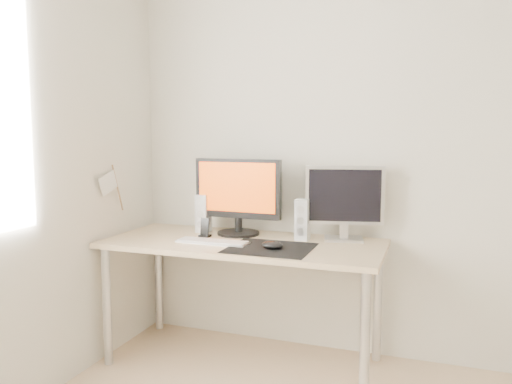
# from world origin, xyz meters

# --- Properties ---
(wall_back) EXTENTS (3.50, 0.00, 3.50)m
(wall_back) POSITION_xyz_m (0.00, 1.75, 1.25)
(wall_back) COLOR white
(wall_back) RESTS_ON ground
(mousepad) EXTENTS (0.45, 0.40, 0.00)m
(mousepad) POSITION_xyz_m (-0.73, 1.26, 0.73)
(mousepad) COLOR black
(mousepad) RESTS_ON desk
(mouse) EXTENTS (0.12, 0.07, 0.04)m
(mouse) POSITION_xyz_m (-0.71, 1.23, 0.75)
(mouse) COLOR black
(mouse) RESTS_ON mousepad
(desk) EXTENTS (1.60, 0.70, 0.73)m
(desk) POSITION_xyz_m (-0.93, 1.38, 0.65)
(desk) COLOR #D1B587
(desk) RESTS_ON ground
(main_monitor) EXTENTS (0.55, 0.27, 0.47)m
(main_monitor) POSITION_xyz_m (-1.03, 1.55, 0.98)
(main_monitor) COLOR black
(main_monitor) RESTS_ON desk
(second_monitor) EXTENTS (0.45, 0.20, 0.43)m
(second_monitor) POSITION_xyz_m (-0.39, 1.60, 0.97)
(second_monitor) COLOR silver
(second_monitor) RESTS_ON desk
(speaker_left) EXTENTS (0.08, 0.09, 0.24)m
(speaker_left) POSITION_xyz_m (-1.27, 1.55, 0.85)
(speaker_left) COLOR white
(speaker_left) RESTS_ON desk
(speaker_right) EXTENTS (0.08, 0.09, 0.24)m
(speaker_right) POSITION_xyz_m (-0.62, 1.53, 0.85)
(speaker_right) COLOR silver
(speaker_right) RESTS_ON desk
(keyboard) EXTENTS (0.42, 0.13, 0.02)m
(keyboard) POSITION_xyz_m (-1.08, 1.27, 0.74)
(keyboard) COLOR #BABABC
(keyboard) RESTS_ON desk
(phone_dock) EXTENTS (0.06, 0.06, 0.12)m
(phone_dock) POSITION_xyz_m (-1.19, 1.41, 0.77)
(phone_dock) COLOR black
(phone_dock) RESTS_ON desk
(pennant) EXTENTS (0.01, 0.23, 0.29)m
(pennant) POSITION_xyz_m (-1.72, 1.24, 1.05)
(pennant) COLOR #A57F54
(pennant) RESTS_ON wall_left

